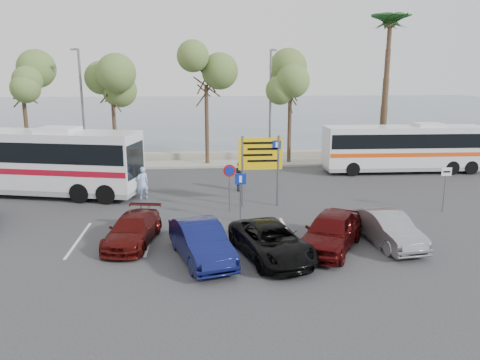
{
  "coord_description": "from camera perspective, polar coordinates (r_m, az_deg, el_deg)",
  "views": [
    {
      "loc": [
        -1.93,
        -19.53,
        6.77
      ],
      "look_at": [
        -0.04,
        3.0,
        1.43
      ],
      "focal_mm": 35.0,
      "sensor_mm": 36.0,
      "label": 1
    }
  ],
  "objects": [
    {
      "name": "pedestrian_near",
      "position": [
        25.42,
        -11.79,
        -0.36
      ],
      "size": [
        0.77,
        0.68,
        1.78
      ],
      "primitive_type": "imported",
      "rotation": [
        0.0,
        0.0,
        3.64
      ],
      "color": "#9AAFE0",
      "rests_on": "ground"
    },
    {
      "name": "pedestrian_far",
      "position": [
        26.78,
        0.1,
        0.54
      ],
      "size": [
        0.7,
        0.87,
        1.71
      ],
      "primitive_type": "imported",
      "rotation": [
        0.0,
        0.0,
        1.5
      ],
      "color": "#31334A",
      "rests_on": "ground"
    },
    {
      "name": "ground",
      "position": [
        20.75,
        0.8,
        -5.74
      ],
      "size": [
        120.0,
        120.0,
        0.0
      ],
      "primitive_type": "plane",
      "color": "#313134",
      "rests_on": "ground"
    },
    {
      "name": "tree_right",
      "position": [
        34.14,
        6.2,
        12.21
      ],
      "size": [
        3.2,
        3.2,
        7.4
      ],
      "color": "#382619",
      "rests_on": "kerb_strip"
    },
    {
      "name": "street_lamp_right",
      "position": [
        33.48,
        3.73,
        9.55
      ],
      "size": [
        0.45,
        1.15,
        8.01
      ],
      "color": "slate",
      "rests_on": "kerb_strip"
    },
    {
      "name": "car_maroon",
      "position": [
        19.13,
        -12.93,
        -5.92
      ],
      "size": [
        2.26,
        4.22,
        1.16
      ],
      "primitive_type": "imported",
      "rotation": [
        0.0,
        0.0,
        -0.16
      ],
      "color": "#4D0E0C",
      "rests_on": "ground"
    },
    {
      "name": "sign_taxi",
      "position": [
        24.65,
        23.75,
        -0.38
      ],
      "size": [
        0.5,
        0.07,
        2.2
      ],
      "color": "slate",
      "rests_on": "ground"
    },
    {
      "name": "sea",
      "position": [
        79.84,
        -3.43,
        8.41
      ],
      "size": [
        140.0,
        140.0,
        0.0
      ],
      "primitive_type": "plane",
      "color": "#3A485D",
      "rests_on": "ground"
    },
    {
      "name": "direction_sign",
      "position": [
        23.32,
        2.51,
        2.56
      ],
      "size": [
        2.2,
        0.12,
        3.6
      ],
      "color": "slate",
      "rests_on": "ground"
    },
    {
      "name": "car_blue",
      "position": [
        17.13,
        -4.77,
        -7.49
      ],
      "size": [
        2.61,
        4.51,
        1.4
      ],
      "primitive_type": "imported",
      "rotation": [
        0.0,
        0.0,
        0.28
      ],
      "color": "#10164D",
      "rests_on": "ground"
    },
    {
      "name": "seawall",
      "position": [
        36.16,
        -1.67,
        2.98
      ],
      "size": [
        48.0,
        0.8,
        0.6
      ],
      "primitive_type": "cube",
      "color": "#9F957F",
      "rests_on": "ground"
    },
    {
      "name": "sign_parking",
      "position": [
        21.07,
        0.06,
        -1.27
      ],
      "size": [
        0.5,
        0.07,
        2.25
      ],
      "color": "slate",
      "rests_on": "ground"
    },
    {
      "name": "tree_left",
      "position": [
        34.08,
        -15.38,
        11.55
      ],
      "size": [
        3.2,
        3.2,
        7.2
      ],
      "color": "#382619",
      "rests_on": "kerb_strip"
    },
    {
      "name": "sign_no_stop",
      "position": [
        22.56,
        -1.29,
        -0.02
      ],
      "size": [
        0.6,
        0.08,
        2.35
      ],
      "color": "slate",
      "rests_on": "ground"
    },
    {
      "name": "lane_markings",
      "position": [
        19.74,
        -2.24,
        -6.76
      ],
      "size": [
        12.02,
        4.2,
        0.01
      ],
      "primitive_type": null,
      "color": "silver",
      "rests_on": "ground"
    },
    {
      "name": "street_lamp_left",
      "position": [
        34.09,
        -18.72,
        8.95
      ],
      "size": [
        0.45,
        1.15,
        8.01
      ],
      "color": "slate",
      "rests_on": "kerb_strip"
    },
    {
      "name": "car_red",
      "position": [
        18.37,
        11.03,
        -6.13
      ],
      "size": [
        3.69,
        4.6,
        1.47
      ],
      "primitive_type": "imported",
      "rotation": [
        0.0,
        0.0,
        -0.53
      ],
      "color": "#460A0A",
      "rests_on": "ground"
    },
    {
      "name": "palm_tree",
      "position": [
        36.25,
        17.83,
        17.59
      ],
      "size": [
        4.8,
        4.8,
        11.2
      ],
      "color": "#382619",
      "rests_on": "kerb_strip"
    },
    {
      "name": "coach_bus_left",
      "position": [
        28.11,
        -24.19,
        1.84
      ],
      "size": [
        12.41,
        5.36,
        3.78
      ],
      "color": "silver",
      "rests_on": "ground"
    },
    {
      "name": "tree_mid",
      "position": [
        33.53,
        -4.17,
        13.06
      ],
      "size": [
        3.2,
        3.2,
        8.0
      ],
      "color": "#382619",
      "rests_on": "kerb_strip"
    },
    {
      "name": "coach_bus_right",
      "position": [
        33.36,
        19.29,
        3.52
      ],
      "size": [
        10.66,
        2.5,
        3.31
      ],
      "color": "silver",
      "rests_on": "ground"
    },
    {
      "name": "car_silver_b",
      "position": [
        19.47,
        17.6,
        -5.67
      ],
      "size": [
        1.92,
        4.09,
        1.3
      ],
      "primitive_type": "imported",
      "rotation": [
        0.0,
        0.0,
        0.14
      ],
      "color": "gray",
      "rests_on": "ground"
    },
    {
      "name": "tree_far_left",
      "position": [
        35.64,
        -25.12,
        11.37
      ],
      "size": [
        3.2,
        3.2,
        7.6
      ],
      "color": "#382619",
      "rests_on": "kerb_strip"
    },
    {
      "name": "kerb_strip",
      "position": [
        34.24,
        -1.48,
        2.02
      ],
      "size": [
        44.0,
        2.4,
        0.15
      ],
      "primitive_type": "cube",
      "color": "#99968B",
      "rests_on": "ground"
    },
    {
      "name": "suv_black",
      "position": [
        17.34,
        3.85,
        -7.48
      ],
      "size": [
        3.18,
        4.88,
        1.25
      ],
      "primitive_type": "imported",
      "rotation": [
        0.0,
        0.0,
        0.27
      ],
      "color": "black",
      "rests_on": "ground"
    }
  ]
}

